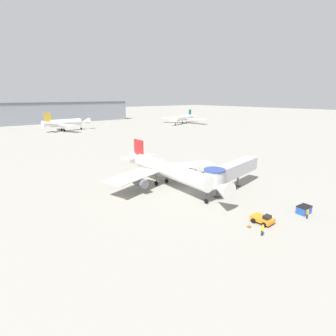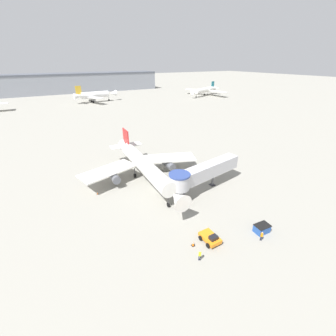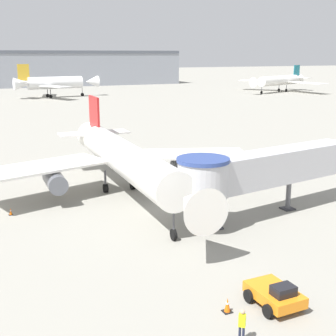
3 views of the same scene
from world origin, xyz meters
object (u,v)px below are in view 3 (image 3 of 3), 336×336
Objects in this scene: background_jet_teal_tail at (280,80)px; traffic_cone_apron_front at (227,305)px; main_airplane at (125,159)px; traffic_cone_starboard_wing at (228,184)px; jet_bridge at (258,169)px; ground_crew_wing_walker at (242,324)px; background_jet_gold_tail at (54,83)px; pushback_tug_orange at (275,294)px; traffic_cone_port_wing at (11,212)px.

traffic_cone_apron_front is at bearing -60.90° from background_jet_teal_tail.
main_airplane is 11.45m from traffic_cone_starboard_wing.
traffic_cone_starboard_wing is (12.88, 20.94, 0.01)m from traffic_cone_apron_front.
jet_bridge is 21.95× the size of traffic_cone_starboard_wing.
ground_crew_wing_walker is (-11.02, -14.65, -3.27)m from jet_bridge.
main_airplane is 112.06m from background_jet_gold_tail.
pushback_tug_orange is 23.77m from traffic_cone_starboard_wing.
background_jet_gold_tail is (17.05, 133.40, 4.26)m from traffic_cone_apron_front.
traffic_cone_starboard_wing is 27.30m from ground_crew_wing_walker.
pushback_tug_orange is (-7.45, -12.55, -3.59)m from jet_bridge.
traffic_cone_apron_front reaches higher than traffic_cone_port_wing.
background_jet_gold_tail is (25.96, 112.00, 4.37)m from traffic_cone_port_wing.
main_airplane is at bearing 90.90° from pushback_tug_orange.
background_jet_teal_tail reaches higher than ground_crew_wing_walker.
pushback_tug_orange is at bearing -86.27° from main_airplane.
pushback_tug_orange reaches higher than traffic_cone_port_wing.
traffic_cone_apron_front is 1.34× the size of traffic_cone_port_wing.
pushback_tug_orange is at bearing -115.23° from traffic_cone_starboard_wing.
background_jet_gold_tail is at bearing 84.24° from main_airplane.
jet_bridge is at bearing -26.21° from traffic_cone_port_wing.
background_jet_gold_tail is 80.69m from background_jet_teal_tail.
jet_bridge reaches higher than pushback_tug_orange.
jet_bridge reaches higher than traffic_cone_port_wing.
traffic_cone_port_wing is at bearing -173.07° from main_airplane.
traffic_cone_starboard_wing is 0.03× the size of background_jet_gold_tail.
traffic_cone_starboard_wing is 0.02× the size of background_jet_teal_tail.
pushback_tug_orange is 134.78m from background_jet_gold_tail.
background_jet_gold_tail is at bearing 83.02° from pushback_tug_orange.
jet_bridge is at bearing -106.72° from traffic_cone_starboard_wing.
background_jet_gold_tail is at bearing 87.88° from traffic_cone_starboard_wing.
traffic_cone_apron_front is 24.58m from traffic_cone_starboard_wing.
main_airplane is 51.51× the size of traffic_cone_port_wing.
background_jet_gold_tail is at bearing 76.95° from traffic_cone_port_wing.
jet_bridge is 0.67× the size of background_jet_gold_tail.
traffic_cone_apron_front is 134.55m from background_jet_gold_tail.
traffic_cone_apron_front is 0.47× the size of ground_crew_wing_walker.
ground_crew_wing_walker is 157.89m from background_jet_teal_tail.
background_jet_gold_tail is at bearing 125.19° from ground_crew_wing_walker.
jet_bridge reaches higher than traffic_cone_apron_front.
traffic_cone_starboard_wing reaches higher than traffic_cone_port_wing.
pushback_tug_orange is at bearing -59.97° from background_jet_teal_tail.
traffic_cone_apron_front is (-2.03, -22.35, -3.38)m from main_airplane.
traffic_cone_apron_front is 0.02× the size of background_jet_teal_tail.
ground_crew_wing_walker is (8.09, -24.05, 0.73)m from traffic_cone_port_wing.
traffic_cone_apron_front is 2.85m from ground_crew_wing_walker.
main_airplane is at bearing 166.92° from background_jet_gold_tail.
ground_crew_wing_walker is (-2.86, -25.01, -2.75)m from main_airplane.
traffic_cone_port_wing is at bearing 112.62° from traffic_cone_apron_front.
ground_crew_wing_walker is at bearing -150.55° from pushback_tug_orange.
traffic_cone_starboard_wing is 0.47× the size of ground_crew_wing_walker.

